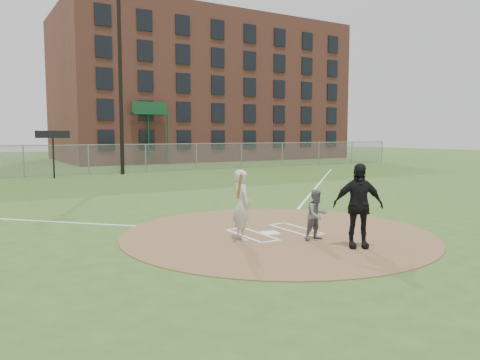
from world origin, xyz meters
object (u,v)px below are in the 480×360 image
umpire (358,206)px  batter_at_plate (242,205)px  home_plate (270,233)px  catcher (317,215)px

umpire → batter_at_plate: umpire is taller
umpire → home_plate: bearing=142.6°
catcher → umpire: (0.32, -1.10, 0.36)m
home_plate → catcher: (0.59, -1.22, 0.63)m
catcher → batter_at_plate: size_ratio=0.72×
home_plate → catcher: bearing=-64.1°
catcher → batter_at_plate: 1.92m
home_plate → umpire: 2.68m
home_plate → umpire: size_ratio=0.23×
batter_at_plate → catcher: bearing=-31.1°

